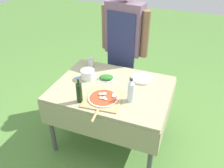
{
  "coord_description": "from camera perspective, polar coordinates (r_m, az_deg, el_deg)",
  "views": [
    {
      "loc": [
        0.77,
        -1.98,
        2.2
      ],
      "look_at": [
        0.0,
        0.0,
        0.81
      ],
      "focal_mm": 38.0,
      "sensor_mm": 36.0,
      "label": 1
    }
  ],
  "objects": [
    {
      "name": "mixing_tub",
      "position": [
        2.69,
        -5.86,
        2.34
      ],
      "size": [
        0.16,
        0.16,
        0.11
      ],
      "primitive_type": "cylinder",
      "color": "silver",
      "rests_on": "prep_table"
    },
    {
      "name": "sauce_jar",
      "position": [
        2.95,
        -5.13,
        5.21
      ],
      "size": [
        0.07,
        0.07,
        0.12
      ],
      "color": "silver",
      "rests_on": "prep_table"
    },
    {
      "name": "herb_container",
      "position": [
        2.68,
        -1.4,
        1.56
      ],
      "size": [
        0.23,
        0.19,
        0.05
      ],
      "rotation": [
        0.0,
        0.0,
        0.36
      ],
      "color": "silver",
      "rests_on": "prep_table"
    },
    {
      "name": "plate_stack",
      "position": [
        2.7,
        7.25,
        1.32
      ],
      "size": [
        0.25,
        0.25,
        0.02
      ],
      "color": "beige",
      "rests_on": "prep_table"
    },
    {
      "name": "pizza_on_peel",
      "position": [
        2.36,
        -2.05,
        -3.56
      ],
      "size": [
        0.4,
        0.56,
        0.05
      ],
      "rotation": [
        0.0,
        0.0,
        0.1
      ],
      "color": "tan",
      "rests_on": "prep_table"
    },
    {
      "name": "prep_table",
      "position": [
        2.61,
        -0.03,
        -2.43
      ],
      "size": [
        1.26,
        0.95,
        0.77
      ],
      "color": "gray",
      "rests_on": "ground"
    },
    {
      "name": "person_cook",
      "position": [
        3.07,
        2.98,
        10.3
      ],
      "size": [
        0.64,
        0.26,
        1.71
      ],
      "rotation": [
        0.0,
        0.0,
        3.01
      ],
      "color": "#4C4C51",
      "rests_on": "ground"
    },
    {
      "name": "water_bottle",
      "position": [
        2.3,
        4.57,
        -1.54
      ],
      "size": [
        0.07,
        0.07,
        0.26
      ],
      "color": "silver",
      "rests_on": "prep_table"
    },
    {
      "name": "ground_plane",
      "position": [
        3.06,
        -0.03,
        -12.87
      ],
      "size": [
        12.0,
        12.0,
        0.0
      ],
      "primitive_type": "plane",
      "color": "#517F38"
    },
    {
      "name": "oil_bottle",
      "position": [
        2.31,
        -7.89,
        -1.99
      ],
      "size": [
        0.06,
        0.06,
        0.27
      ],
      "color": "black",
      "rests_on": "prep_table"
    }
  ]
}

